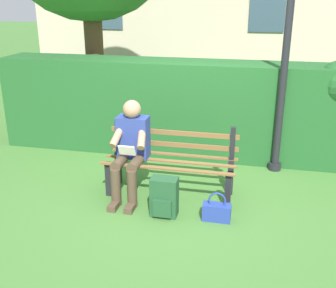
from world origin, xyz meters
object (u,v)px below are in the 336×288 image
object	(u,v)px
backpack	(164,197)
handbag	(217,211)
lamp_post	(291,1)
person_seated	(130,147)
park_bench	(171,161)

from	to	relation	value
backpack	handbag	distance (m)	0.60
handbag	lamp_post	distance (m)	2.77
handbag	person_seated	bearing A→B (deg)	-19.31
lamp_post	backpack	bearing A→B (deg)	51.75
lamp_post	handbag	bearing A→B (deg)	67.18
handbag	lamp_post	world-z (taller)	lamp_post
backpack	lamp_post	bearing A→B (deg)	-128.25
park_bench	lamp_post	distance (m)	2.49
park_bench	handbag	bearing A→B (deg)	138.81
park_bench	lamp_post	xyz separation A→B (m)	(-1.30, -1.01, 1.86)
backpack	lamp_post	size ratio (longest dim) A/B	0.13
backpack	handbag	xyz separation A→B (m)	(-0.59, -0.02, -0.12)
backpack	park_bench	bearing A→B (deg)	-85.31
person_seated	handbag	distance (m)	1.28
person_seated	lamp_post	size ratio (longest dim) A/B	0.35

